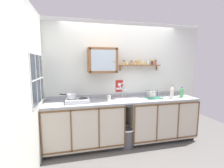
{
  "coord_description": "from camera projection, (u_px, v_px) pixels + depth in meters",
  "views": [
    {
      "loc": [
        -0.95,
        -2.65,
        1.68
      ],
      "look_at": [
        -0.24,
        0.4,
        1.27
      ],
      "focal_mm": 24.54,
      "sensor_mm": 36.0,
      "label": 1
    }
  ],
  "objects": [
    {
      "name": "mug",
      "position": [
        109.0,
        97.0,
        3.16
      ],
      "size": [
        0.08,
        0.12,
        0.09
      ],
      "color": "white",
      "rests_on": "countertop"
    },
    {
      "name": "bottle_opaque_white_1",
      "position": [
        172.0,
        93.0,
        3.26
      ],
      "size": [
        0.07,
        0.07,
        0.27
      ],
      "color": "white",
      "rests_on": "countertop"
    },
    {
      "name": "wall_cabinet",
      "position": [
        102.0,
        60.0,
        3.08
      ],
      "size": [
        0.59,
        0.31,
        0.5
      ],
      "color": "brown"
    },
    {
      "name": "warning_sign",
      "position": [
        119.0,
        86.0,
        3.37
      ],
      "size": [
        0.17,
        0.01,
        0.26
      ],
      "color": "#B2261E"
    },
    {
      "name": "sink",
      "position": [
        127.0,
        100.0,
        3.2
      ],
      "size": [
        0.53,
        0.46,
        0.46
      ],
      "color": "silver",
      "rests_on": "countertop"
    },
    {
      "name": "hot_plate_stove",
      "position": [
        78.0,
        101.0,
        2.91
      ],
      "size": [
        0.44,
        0.3,
        0.08
      ],
      "color": "silver",
      "rests_on": "countertop"
    },
    {
      "name": "lower_cabinet_run",
      "position": [
        85.0,
        126.0,
        3.02
      ],
      "size": [
        1.5,
        0.57,
        0.92
      ],
      "color": "black",
      "rests_on": "ground"
    },
    {
      "name": "dish_rack",
      "position": [
        153.0,
        97.0,
        3.27
      ],
      "size": [
        0.33,
        0.22,
        0.17
      ],
      "color": "#26664C",
      "rests_on": "countertop"
    },
    {
      "name": "back_wall",
      "position": [
        121.0,
        81.0,
        3.4
      ],
      "size": [
        3.77,
        0.07,
        2.58
      ],
      "color": "silver",
      "rests_on": "ground"
    },
    {
      "name": "bottle_soda_green_2",
      "position": [
        182.0,
        93.0,
        3.37
      ],
      "size": [
        0.07,
        0.07,
        0.23
      ],
      "color": "#4CB266",
      "rests_on": "countertop"
    },
    {
      "name": "floor",
      "position": [
        129.0,
        150.0,
        2.99
      ],
      "size": [
        6.17,
        6.17,
        0.0
      ],
      "primitive_type": "plane",
      "color": "#565451",
      "rests_on": "ground"
    },
    {
      "name": "side_wall_left",
      "position": [
        29.0,
        92.0,
        2.16
      ],
      "size": [
        0.05,
        3.37,
        2.58
      ],
      "primitive_type": "cube",
      "color": "silver",
      "rests_on": "ground"
    },
    {
      "name": "trash_bin",
      "position": [
        127.0,
        137.0,
        3.12
      ],
      "size": [
        0.33,
        0.33,
        0.39
      ],
      "color": "#4C4C51",
      "rests_on": "ground"
    },
    {
      "name": "bottle_juice_amber_0",
      "position": [
        172.0,
        91.0,
        3.5
      ],
      "size": [
        0.08,
        0.08,
        0.25
      ],
      "color": "gold",
      "rests_on": "countertop"
    },
    {
      "name": "backsplash",
      "position": [
        121.0,
        95.0,
        3.4
      ],
      "size": [
        3.13,
        0.02,
        0.08
      ],
      "primitive_type": "cube",
      "color": "#9EA3A8",
      "rests_on": "countertop"
    },
    {
      "name": "spice_shelf",
      "position": [
        140.0,
        64.0,
        3.35
      ],
      "size": [
        0.93,
        0.14,
        0.23
      ],
      "color": "brown"
    },
    {
      "name": "lower_cabinet_run_right",
      "position": [
        160.0,
        119.0,
        3.4
      ],
      "size": [
        1.48,
        0.57,
        0.92
      ],
      "color": "black",
      "rests_on": "ground"
    },
    {
      "name": "saucepan",
      "position": [
        72.0,
        96.0,
        2.9
      ],
      "size": [
        0.32,
        0.23,
        0.09
      ],
      "color": "silver",
      "rests_on": "hot_plate_stove"
    },
    {
      "name": "countertop",
      "position": [
        125.0,
        100.0,
        3.15
      ],
      "size": [
        3.13,
        0.59,
        0.03
      ],
      "primitive_type": "cube",
      "color": "#9EA3A8",
      "rests_on": "lower_cabinet_run"
    },
    {
      "name": "window",
      "position": [
        37.0,
        79.0,
        2.5
      ],
      "size": [
        0.03,
        0.77,
        0.83
      ],
      "color": "#262D38"
    }
  ]
}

